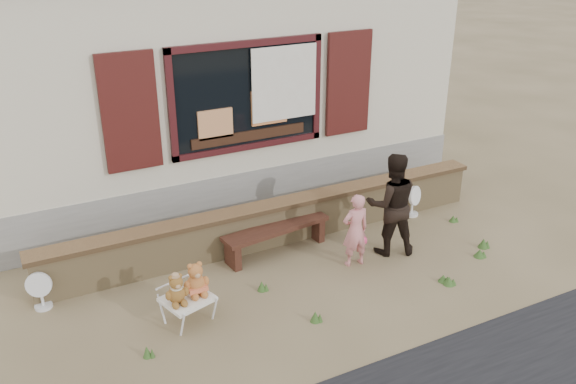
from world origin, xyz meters
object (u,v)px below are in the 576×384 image
teddy_bear_left (176,288)px  teddy_bear_right (196,278)px  folding_chair (187,300)px  bench (276,233)px  child (355,230)px  adult (392,204)px

teddy_bear_left → teddy_bear_right: size_ratio=0.90×
folding_chair → bench: bearing=14.5°
folding_chair → teddy_bear_left: 0.27m
child → adult: size_ratio=0.71×
bench → adult: adult is taller
teddy_bear_left → adult: size_ratio=0.25×
folding_chair → teddy_bear_right: bearing=0.0°
bench → teddy_bear_left: teddy_bear_left is taller
bench → teddy_bear_right: teddy_bear_right is taller
teddy_bear_right → child: bearing=-12.4°
adult → folding_chair: bearing=26.3°
teddy_bear_right → child: (2.41, 0.18, -0.02)m
teddy_bear_left → child: (2.68, 0.26, 0.01)m
child → bench: bearing=-39.7°
teddy_bear_left → child: 2.69m
child → adult: bearing=-168.7°
child → adult: (0.66, 0.08, 0.23)m
child → adult: adult is taller
folding_chair → child: (2.54, 0.22, 0.24)m
bench → child: child is taller
bench → adult: size_ratio=1.10×
bench → folding_chair: 1.99m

